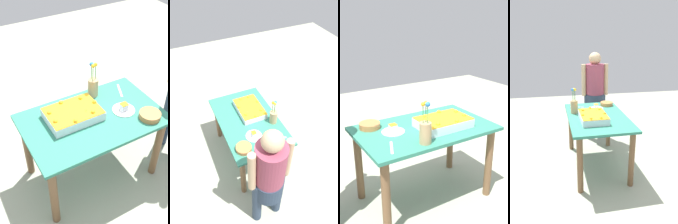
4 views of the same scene
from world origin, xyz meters
TOP-DOWN VIEW (x-y plane):
  - ground_plane at (0.00, 0.00)m, footprint 8.00×8.00m
  - dining_table at (0.00, 0.00)m, footprint 1.22×0.76m
  - sheet_cake at (-0.15, 0.08)m, footprint 0.46×0.32m
  - serving_plate_with_slice at (0.29, -0.05)m, footprint 0.20×0.20m
  - cake_knife at (0.43, 0.21)m, footprint 0.10×0.20m
  - flower_vase at (0.17, 0.28)m, footprint 0.10×0.10m
  - fruit_bowl at (0.43, -0.24)m, footprint 0.19×0.19m
  - person_standing at (0.91, -0.16)m, footprint 0.31×0.45m

SIDE VIEW (x-z plane):
  - ground_plane at x=0.00m, z-range 0.00..0.00m
  - dining_table at x=0.00m, z-range 0.23..0.96m
  - cake_knife at x=0.43m, z-range 0.73..0.74m
  - serving_plate_with_slice at x=0.29m, z-range 0.72..0.79m
  - fruit_bowl at x=0.43m, z-range 0.73..0.78m
  - sheet_cake at x=-0.15m, z-range 0.72..0.83m
  - flower_vase at x=0.17m, z-range 0.67..1.01m
  - person_standing at x=0.91m, z-range 0.11..1.60m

